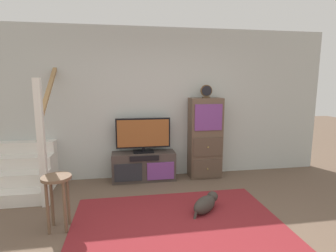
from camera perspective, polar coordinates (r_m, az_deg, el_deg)
name	(u,v)px	position (r m, az deg, el deg)	size (l,w,h in m)	color
back_wall	(158,104)	(4.87, -2.14, 4.81)	(6.40, 0.12, 2.70)	#B2B7B2
area_rug	(178,224)	(3.47, 2.13, -20.46)	(2.60, 1.80, 0.01)	maroon
media_console	(144,166)	(4.79, -5.26, -8.68)	(1.12, 0.38, 0.51)	#423833
television	(143,134)	(4.67, -5.39, -1.79)	(0.96, 0.22, 0.61)	black
side_cabinet	(205,138)	(4.88, 8.03, -2.60)	(0.58, 0.38, 1.47)	brown
desk_clock	(206,91)	(4.77, 8.29, 7.42)	(0.21, 0.08, 0.23)	#4C3823
staircase	(28,165)	(5.03, -28.08, -7.53)	(1.00, 1.36, 2.20)	silver
bar_stool_near	(57,190)	(3.42, -22.88, -12.58)	(0.34, 0.34, 0.66)	brown
dog	(206,204)	(3.75, 8.17, -16.29)	(0.46, 0.44, 0.23)	#332D28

